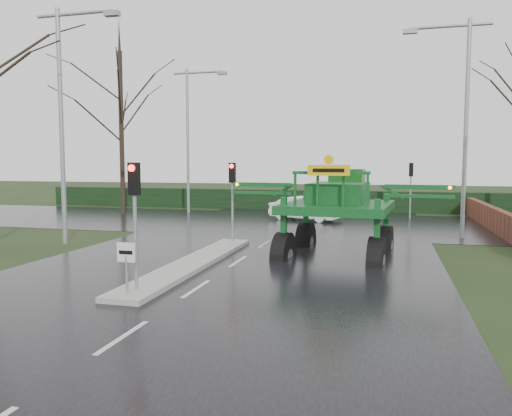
% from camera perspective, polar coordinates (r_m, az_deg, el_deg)
% --- Properties ---
extents(ground, '(140.00, 140.00, 0.00)m').
position_cam_1_polar(ground, '(14.16, -6.83, -9.23)').
color(ground, black).
rests_on(ground, ground).
extents(road_main, '(14.00, 80.00, 0.02)m').
position_cam_1_polar(road_main, '(23.56, 2.17, -3.40)').
color(road_main, black).
rests_on(road_main, ground).
extents(road_cross, '(80.00, 12.00, 0.02)m').
position_cam_1_polar(road_cross, '(29.40, 4.72, -1.70)').
color(road_cross, black).
rests_on(road_cross, ground).
extents(median_island, '(1.20, 10.00, 0.16)m').
position_cam_1_polar(median_island, '(17.33, -7.18, -6.28)').
color(median_island, gray).
rests_on(median_island, ground).
extents(hedge_row, '(44.00, 0.90, 1.50)m').
position_cam_1_polar(hedge_row, '(37.19, 6.89, 0.87)').
color(hedge_row, black).
rests_on(hedge_row, ground).
extents(brick_wall, '(0.40, 20.00, 1.20)m').
position_cam_1_polar(brick_wall, '(29.39, 25.33, -1.02)').
color(brick_wall, '#592D1E').
rests_on(brick_wall, ground).
extents(keep_left_sign, '(0.50, 0.07, 1.35)m').
position_cam_1_polar(keep_left_sign, '(13.16, -14.61, -5.75)').
color(keep_left_sign, gray).
rests_on(keep_left_sign, ground).
extents(traffic_signal_near, '(0.26, 0.33, 3.52)m').
position_cam_1_polar(traffic_signal_near, '(13.39, -13.72, 1.07)').
color(traffic_signal_near, gray).
rests_on(traffic_signal_near, ground).
extents(traffic_signal_mid, '(0.26, 0.33, 3.52)m').
position_cam_1_polar(traffic_signal_mid, '(21.23, -2.72, 2.67)').
color(traffic_signal_mid, gray).
rests_on(traffic_signal_mid, ground).
extents(traffic_signal_far, '(0.26, 0.33, 3.52)m').
position_cam_1_polar(traffic_signal_far, '(32.79, 17.29, 3.32)').
color(traffic_signal_far, gray).
rests_on(traffic_signal_far, ground).
extents(street_light_left_near, '(3.85, 0.30, 10.00)m').
position_cam_1_polar(street_light_left_near, '(23.10, -20.81, 10.99)').
color(street_light_left_near, gray).
rests_on(street_light_left_near, ground).
extents(street_light_right, '(3.85, 0.30, 10.00)m').
position_cam_1_polar(street_light_right, '(25.06, 22.23, 10.46)').
color(street_light_right, gray).
rests_on(street_light_right, ground).
extents(street_light_left_far, '(3.85, 0.30, 10.00)m').
position_cam_1_polar(street_light_left_far, '(35.42, -7.37, 9.13)').
color(street_light_left_far, gray).
rests_on(street_light_left_far, ground).
extents(tree_left_far, '(7.70, 7.70, 13.26)m').
position_cam_1_polar(tree_left_far, '(35.60, -15.18, 10.85)').
color(tree_left_far, black).
rests_on(tree_left_far, ground).
extents(crop_sprayer, '(8.47, 5.60, 4.74)m').
position_cam_1_polar(crop_sprayer, '(18.67, 3.39, 1.26)').
color(crop_sprayer, black).
rests_on(crop_sprayer, ground).
extents(white_sedan, '(4.65, 2.75, 1.45)m').
position_cam_1_polar(white_sedan, '(30.59, 5.65, -1.45)').
color(white_sedan, white).
rests_on(white_sedan, ground).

